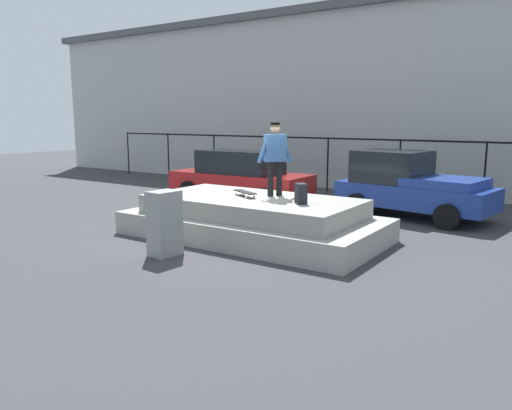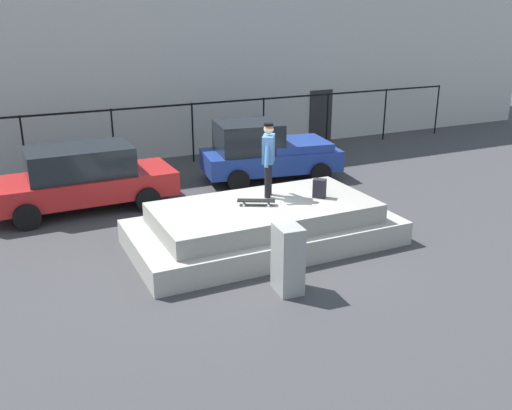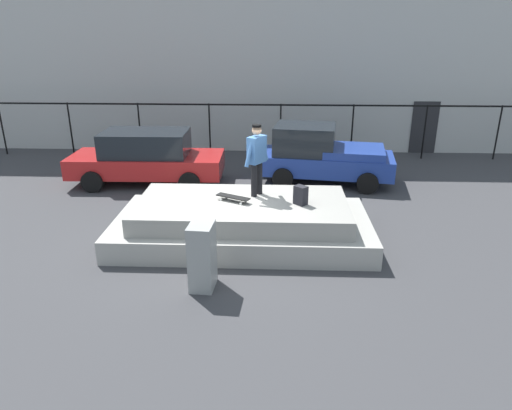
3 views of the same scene
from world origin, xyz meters
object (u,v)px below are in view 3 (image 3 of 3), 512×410
(car_red_sedan_near, at_px, (147,157))
(car_blue_pickup_mid, at_px, (322,155))
(skateboard, at_px, (233,197))
(utility_box, at_px, (202,256))
(backpack, at_px, (301,195))
(skateboarder, at_px, (257,155))

(car_red_sedan_near, xyz_separation_m, car_blue_pickup_mid, (5.49, 0.35, 0.04))
(skateboard, distance_m, utility_box, 2.27)
(backpack, xyz_separation_m, car_blue_pickup_mid, (0.89, 4.55, -0.26))
(car_blue_pickup_mid, height_order, utility_box, car_blue_pickup_mid)
(skateboard, bearing_deg, car_red_sedan_near, 127.03)
(skateboarder, height_order, utility_box, skateboarder)
(car_red_sedan_near, bearing_deg, utility_box, -66.89)
(skateboarder, distance_m, skateboard, 1.11)
(skateboarder, relative_size, car_red_sedan_near, 0.35)
(skateboarder, bearing_deg, utility_box, -109.01)
(backpack, bearing_deg, car_red_sedan_near, 0.92)
(backpack, height_order, car_red_sedan_near, car_red_sedan_near)
(utility_box, bearing_deg, car_blue_pickup_mid, 71.31)
(backpack, relative_size, car_blue_pickup_mid, 0.10)
(skateboarder, bearing_deg, skateboard, -138.55)
(skateboard, distance_m, backpack, 1.53)
(skateboarder, bearing_deg, car_blue_pickup_mid, 64.40)
(skateboard, bearing_deg, utility_box, -100.21)
(skateboard, xyz_separation_m, car_blue_pickup_mid, (2.42, 4.43, -0.15))
(skateboarder, height_order, skateboard, skateboarder)
(skateboard, height_order, car_blue_pickup_mid, car_blue_pickup_mid)
(backpack, xyz_separation_m, car_red_sedan_near, (-4.60, 4.19, -0.30))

